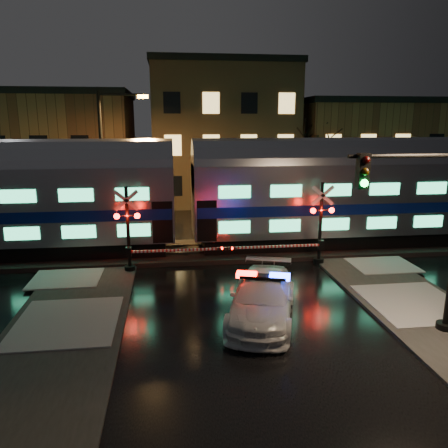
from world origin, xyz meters
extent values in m
plane|color=black|center=(0.00, 0.00, 0.00)|extent=(120.00, 120.00, 0.00)
cube|color=black|center=(0.00, 5.00, 0.12)|extent=(90.00, 4.20, 0.24)
cube|color=#2D2D2D|center=(-6.50, -6.00, 0.06)|extent=(4.00, 20.00, 0.12)
cube|color=brown|center=(-13.00, 22.00, 4.50)|extent=(14.00, 10.00, 9.00)
cube|color=brown|center=(2.00, 22.50, 5.75)|extent=(12.00, 11.00, 11.50)
cube|color=brown|center=(15.00, 22.00, 4.25)|extent=(12.00, 10.00, 8.50)
cube|color=black|center=(10.93, 5.00, 0.64)|extent=(24.00, 2.40, 0.80)
cube|color=#B7BAC1|center=(10.93, 5.00, 2.94)|extent=(25.00, 3.05, 3.80)
cube|color=navy|center=(10.93, 5.00, 2.54)|extent=(24.75, 3.09, 0.55)
cube|color=#3ADE94|center=(10.93, 3.45, 1.79)|extent=(21.00, 0.05, 0.62)
cube|color=#3ADE94|center=(10.93, 3.45, 3.59)|extent=(21.00, 0.05, 0.62)
cylinder|color=#B7BAC1|center=(10.93, 5.00, 4.64)|extent=(25.00, 3.05, 3.05)
imported|color=white|center=(0.43, -3.35, 0.79)|extent=(3.72, 5.83, 1.57)
cube|color=black|center=(0.43, -3.35, 1.61)|extent=(1.69, 0.89, 0.10)
cube|color=#FF0C05|center=(-0.14, -3.17, 1.65)|extent=(0.80, 0.57, 0.18)
cube|color=#1426FF|center=(0.99, -3.52, 1.65)|extent=(0.80, 0.57, 0.18)
cylinder|color=black|center=(4.54, 2.40, 0.16)|extent=(0.52, 0.52, 0.31)
cylinder|color=black|center=(4.54, 2.40, 2.07)|extent=(0.17, 0.17, 4.14)
sphere|color=#FF0C05|center=(4.08, 2.22, 2.80)|extent=(0.27, 0.27, 0.27)
sphere|color=#FF0C05|center=(5.01, 2.22, 2.80)|extent=(0.27, 0.27, 0.27)
cube|color=white|center=(1.96, 2.15, 1.09)|extent=(5.18, 0.10, 0.10)
cube|color=black|center=(4.54, 2.15, 1.09)|extent=(0.25, 0.30, 0.45)
cylinder|color=black|center=(-4.76, 2.40, 0.15)|extent=(0.51, 0.51, 0.31)
cylinder|color=black|center=(-4.76, 2.40, 2.05)|extent=(0.16, 0.16, 4.10)
sphere|color=#FF0C05|center=(-5.22, 2.22, 2.77)|extent=(0.27, 0.27, 0.27)
sphere|color=#FF0C05|center=(-4.29, 2.22, 2.77)|extent=(0.27, 0.27, 0.27)
cube|color=white|center=(-2.19, 2.15, 1.08)|extent=(5.13, 0.10, 0.10)
cube|color=black|center=(-4.76, 2.15, 1.08)|extent=(0.25, 0.30, 0.45)
cylinder|color=black|center=(6.38, -5.13, 0.16)|extent=(0.60, 0.60, 0.32)
cylinder|color=black|center=(4.46, -5.13, 5.97)|extent=(3.84, 0.13, 0.13)
cube|color=black|center=(2.97, -5.28, 5.55)|extent=(0.34, 0.30, 1.07)
sphere|color=#0CFF3F|center=(2.97, -5.44, 5.20)|extent=(0.23, 0.23, 0.23)
cylinder|color=black|center=(-6.68, 9.00, 4.37)|extent=(0.22, 0.22, 8.74)
cylinder|color=black|center=(-5.37, 9.00, 8.52)|extent=(2.62, 0.13, 0.13)
cube|color=#FF9C26|center=(-4.17, 9.00, 8.41)|extent=(0.60, 0.31, 0.20)
camera|label=1|loc=(-2.80, -17.72, 6.99)|focal=35.00mm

